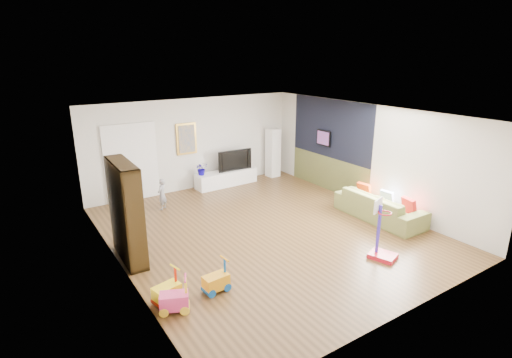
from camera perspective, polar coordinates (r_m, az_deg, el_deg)
floor at (r=9.34m, az=1.36°, el=-7.36°), size 6.50×7.50×0.00m
ceiling at (r=8.56m, az=1.49°, el=9.25°), size 6.50×7.50×0.00m
wall_back at (r=12.03m, az=-8.84°, el=4.93°), size 6.50×0.00×2.70m
wall_front at (r=6.36m, az=21.25°, el=-7.73°), size 6.50×0.00×2.70m
wall_left at (r=7.59m, az=-19.23°, el=-3.39°), size 0.00×7.50×2.70m
wall_right at (r=10.98m, az=15.53°, el=3.29°), size 0.00×7.50×2.70m
navy_accent at (r=11.81m, az=10.58°, el=7.08°), size 0.01×3.20×1.70m
olive_wainscot at (r=12.12m, az=10.23°, el=0.80°), size 0.01×3.20×1.00m
doorway at (r=11.43m, az=-17.35°, el=2.12°), size 1.45×0.06×2.10m
painting_back at (r=11.85m, az=-9.91°, el=5.68°), size 0.62×0.06×0.92m
artwork_right at (r=11.96m, az=9.62°, el=5.80°), size 0.04×0.56×0.46m
media_console at (r=12.41m, az=-4.26°, el=0.14°), size 2.00×0.56×0.46m
tall_cabinet at (r=13.18m, az=2.43°, el=3.75°), size 0.39×0.39×1.59m
bookshelf at (r=8.15m, az=-18.07°, el=-4.50°), size 0.39×1.37×1.99m
sofa at (r=10.30m, az=17.22°, el=-3.75°), size 0.93×2.29×0.66m
basketball_hoop at (r=8.30m, az=18.01°, el=-6.94°), size 0.56×0.62×1.23m
ride_on_yellow at (r=6.89m, az=-12.69°, el=-14.81°), size 0.49×0.37×0.59m
ride_on_orange at (r=7.05m, az=-5.77°, el=-13.69°), size 0.46×0.30×0.58m
ride_on_pink at (r=6.66m, az=-11.66°, el=-15.93°), size 0.53×0.44×0.60m
child at (r=10.71m, az=-13.28°, el=-2.13°), size 0.36×0.35×0.83m
tv at (r=12.40m, az=-3.25°, el=2.81°), size 1.13×0.19×0.65m
vase_plant at (r=11.97m, az=-7.79°, el=1.51°), size 0.37×0.32×0.40m
pillow_left at (r=10.01m, az=21.01°, el=-3.59°), size 0.17×0.39×0.38m
pillow_center at (r=10.40m, az=18.24°, el=-2.51°), size 0.10×0.35×0.35m
pillow_right at (r=10.79m, az=15.19°, el=-1.52°), size 0.14×0.38×0.37m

